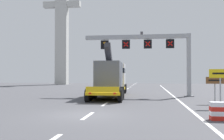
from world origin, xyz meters
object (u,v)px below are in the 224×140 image
at_px(tourist_info_sign_brown, 215,83).
at_px(crash_barrier_striped, 221,111).
at_px(overhead_lane_gantry, 150,46).
at_px(exit_sign_yellow, 220,78).
at_px(heavy_haul_truck_yellow, 112,77).
at_px(bridge_pylon_distant, 62,18).

relative_size(tourist_info_sign_brown, crash_barrier_striped, 2.08).
bearing_deg(crash_barrier_striped, overhead_lane_gantry, 102.80).
bearing_deg(exit_sign_yellow, tourist_info_sign_brown, 83.58).
distance_m(overhead_lane_gantry, tourist_info_sign_brown, 9.12).
bearing_deg(crash_barrier_striped, heavy_haul_truck_yellow, 116.94).
height_order(crash_barrier_striped, bridge_pylon_distant, bridge_pylon_distant).
height_order(overhead_lane_gantry, bridge_pylon_distant, bridge_pylon_distant).
distance_m(crash_barrier_striped, bridge_pylon_distant, 53.90).
distance_m(overhead_lane_gantry, heavy_haul_truck_yellow, 5.42).
xyz_separation_m(exit_sign_yellow, crash_barrier_striped, (-1.37, -5.09, -1.57)).
bearing_deg(bridge_pylon_distant, overhead_lane_gantry, -56.54).
distance_m(tourist_info_sign_brown, bridge_pylon_distant, 48.01).
height_order(overhead_lane_gantry, tourist_info_sign_brown, overhead_lane_gantry).
distance_m(exit_sign_yellow, bridge_pylon_distant, 49.87).
height_order(overhead_lane_gantry, exit_sign_yellow, overhead_lane_gantry).
relative_size(overhead_lane_gantry, exit_sign_yellow, 4.36).
distance_m(exit_sign_yellow, crash_barrier_striped, 5.50).
relative_size(overhead_lane_gantry, heavy_haul_truck_yellow, 0.81).
bearing_deg(overhead_lane_gantry, bridge_pylon_distant, 123.46).
relative_size(overhead_lane_gantry, crash_barrier_striped, 11.45).
bearing_deg(bridge_pylon_distant, exit_sign_yellow, -58.06).
xyz_separation_m(heavy_haul_truck_yellow, bridge_pylon_distant, (-16.45, 30.93, 13.90)).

